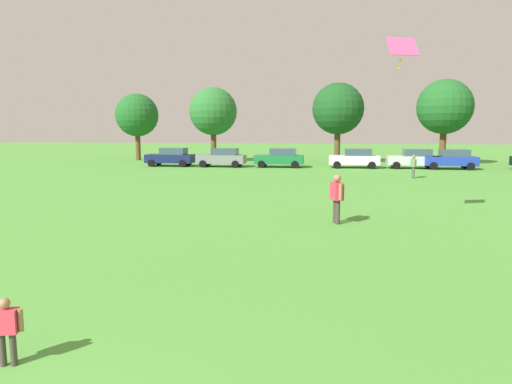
# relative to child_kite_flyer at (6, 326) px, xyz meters

# --- Properties ---
(ground_plane) EXTENTS (160.00, 160.00, 0.00)m
(ground_plane) POSITION_rel_child_kite_flyer_xyz_m (0.56, 27.05, -0.59)
(ground_plane) COLOR #4C9338
(child_kite_flyer) EXTENTS (0.46, 0.25, 0.99)m
(child_kite_flyer) POSITION_rel_child_kite_flyer_xyz_m (0.00, 0.00, 0.00)
(child_kite_flyer) COLOR #3F3833
(child_kite_flyer) RESTS_ON ground
(adult_bystander) EXTENTS (0.49, 0.79, 1.74)m
(adult_bystander) POSITION_rel_child_kite_flyer_xyz_m (4.68, 10.67, 0.45)
(adult_bystander) COLOR #3F3833
(adult_bystander) RESTS_ON ground
(bystander_near_trees) EXTENTS (0.33, 0.76, 1.60)m
(bystander_near_trees) POSITION_rel_child_kite_flyer_xyz_m (10.13, 27.01, 0.36)
(bystander_near_trees) COLOR #4C4C51
(bystander_near_trees) RESTS_ON ground
(kite) EXTENTS (1.14, 0.80, 1.07)m
(kite) POSITION_rel_child_kite_flyer_xyz_m (6.76, 11.14, 5.43)
(kite) COLOR #F24C8C
(parked_car_navy_0) EXTENTS (4.30, 2.02, 1.68)m
(parked_car_navy_0) POSITION_rel_child_kite_flyer_xyz_m (-9.84, 34.51, 0.27)
(parked_car_navy_0) COLOR #141E4C
(parked_car_navy_0) RESTS_ON ground
(parked_car_gray_1) EXTENTS (4.30, 2.02, 1.68)m
(parked_car_gray_1) POSITION_rel_child_kite_flyer_xyz_m (-5.04, 34.49, 0.27)
(parked_car_gray_1) COLOR slate
(parked_car_gray_1) RESTS_ON ground
(parked_car_green_2) EXTENTS (4.30, 2.02, 1.68)m
(parked_car_green_2) POSITION_rel_child_kite_flyer_xyz_m (0.14, 34.86, 0.27)
(parked_car_green_2) COLOR #196B38
(parked_car_green_2) RESTS_ON ground
(parked_car_white_3) EXTENTS (4.30, 2.02, 1.68)m
(parked_car_white_3) POSITION_rel_child_kite_flyer_xyz_m (6.66, 35.13, 0.27)
(parked_car_white_3) COLOR white
(parked_car_white_3) RESTS_ON ground
(parked_car_silver_4) EXTENTS (4.30, 2.02, 1.68)m
(parked_car_silver_4) POSITION_rel_child_kite_flyer_xyz_m (11.62, 35.35, 0.27)
(parked_car_silver_4) COLOR silver
(parked_car_silver_4) RESTS_ON ground
(parked_car_blue_5) EXTENTS (4.30, 2.02, 1.68)m
(parked_car_blue_5) POSITION_rel_child_kite_flyer_xyz_m (14.58, 35.15, 0.27)
(parked_car_blue_5) COLOR #1E38AD
(parked_car_blue_5) RESTS_ON ground
(tree_far_left) EXTENTS (4.63, 4.63, 7.21)m
(tree_far_left) POSITION_rel_child_kite_flyer_xyz_m (-16.30, 42.13, 4.28)
(tree_far_left) COLOR brown
(tree_far_left) RESTS_ON ground
(tree_left) EXTENTS (4.92, 4.92, 7.66)m
(tree_left) POSITION_rel_child_kite_flyer_xyz_m (-7.48, 41.01, 4.59)
(tree_left) COLOR brown
(tree_left) RESTS_ON ground
(tree_center_left) EXTENTS (5.09, 5.09, 7.93)m
(tree_center_left) POSITION_rel_child_kite_flyer_xyz_m (5.22, 41.04, 4.77)
(tree_center_left) COLOR brown
(tree_center_left) RESTS_ON ground
(tree_center_right) EXTENTS (5.18, 5.18, 8.07)m
(tree_center_right) POSITION_rel_child_kite_flyer_xyz_m (15.17, 40.71, 4.86)
(tree_center_right) COLOR brown
(tree_center_right) RESTS_ON ground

